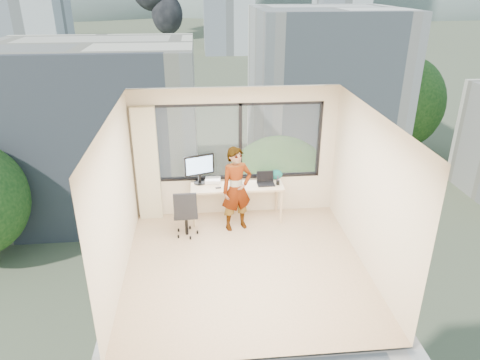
{
  "coord_description": "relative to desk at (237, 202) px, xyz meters",
  "views": [
    {
      "loc": [
        -0.68,
        -6.18,
        4.41
      ],
      "look_at": [
        0.0,
        1.0,
        1.15
      ],
      "focal_mm": 33.23,
      "sensor_mm": 36.0,
      "label": 1
    }
  ],
  "objects": [
    {
      "name": "handbag",
      "position": [
        0.8,
        0.19,
        0.48
      ],
      "size": [
        0.27,
        0.14,
        0.21
      ],
      "primitive_type": "ellipsoid",
      "rotation": [
        0.0,
        0.0,
        0.03
      ],
      "color": "#0C4B49",
      "rests_on": "desk"
    },
    {
      "name": "laptop",
      "position": [
        0.57,
        -0.04,
        0.48
      ],
      "size": [
        0.34,
        0.36,
        0.22
      ],
      "primitive_type": null,
      "rotation": [
        0.0,
        0.0,
        0.02
      ],
      "color": "black",
      "rests_on": "desk"
    },
    {
      "name": "hill_a",
      "position": [
        -120.0,
        318.34,
        -14.38
      ],
      "size": [
        288.0,
        216.0,
        90.0
      ],
      "primitive_type": "ellipsoid",
      "color": "slate",
      "rests_on": "exterior_ground"
    },
    {
      "name": "near_bldg_a",
      "position": [
        -9.0,
        28.34,
        -7.38
      ],
      "size": [
        16.0,
        12.0,
        14.0
      ],
      "primitive_type": "cube",
      "color": "#ECE0C5",
      "rests_on": "exterior_ground"
    },
    {
      "name": "near_bldg_b",
      "position": [
        12.0,
        36.34,
        -6.38
      ],
      "size": [
        14.0,
        13.0,
        16.0
      ],
      "primitive_type": "cube",
      "color": "white",
      "rests_on": "exterior_ground"
    },
    {
      "name": "exterior_ground",
      "position": [
        0.0,
        118.34,
        -14.38
      ],
      "size": [
        400.0,
        400.0,
        0.04
      ],
      "primitive_type": "cube",
      "color": "#515B3D",
      "rests_on": "ground"
    },
    {
      "name": "chair",
      "position": [
        -1.0,
        -0.52,
        0.11
      ],
      "size": [
        0.51,
        0.51,
        0.97
      ],
      "primitive_type": null,
      "rotation": [
        0.0,
        0.0,
        0.03
      ],
      "color": "black",
      "rests_on": "floor"
    },
    {
      "name": "far_tower_d",
      "position": [
        -60.0,
        148.34,
        -3.38
      ],
      "size": [
        16.0,
        14.0,
        22.0
      ],
      "primitive_type": "cube",
      "color": "silver",
      "rests_on": "exterior_ground"
    },
    {
      "name": "monitor",
      "position": [
        -0.72,
        0.15,
        0.68
      ],
      "size": [
        0.61,
        0.31,
        0.6
      ],
      "primitive_type": null,
      "rotation": [
        0.0,
        0.0,
        0.33
      ],
      "color": "black",
      "rests_on": "desk"
    },
    {
      "name": "hill_b",
      "position": [
        100.0,
        318.34,
        -14.38
      ],
      "size": [
        300.0,
        220.0,
        96.0
      ],
      "primitive_type": "ellipsoid",
      "color": "slate",
      "rests_on": "exterior_ground"
    },
    {
      "name": "ceiling",
      "position": [
        0.0,
        -1.66,
        2.23
      ],
      "size": [
        4.0,
        4.0,
        0.01
      ],
      "primitive_type": "cube",
      "color": "white",
      "rests_on": "ground"
    },
    {
      "name": "wall_front",
      "position": [
        0.0,
        -3.66,
        0.93
      ],
      "size": [
        4.0,
        0.01,
        2.6
      ],
      "primitive_type": "cube",
      "color": "beige",
      "rests_on": "ground"
    },
    {
      "name": "game_console",
      "position": [
        -0.46,
        0.18,
        0.41
      ],
      "size": [
        0.32,
        0.27,
        0.07
      ],
      "primitive_type": "cube",
      "rotation": [
        0.0,
        0.0,
        -0.09
      ],
      "color": "white",
      "rests_on": "desk"
    },
    {
      "name": "window_wall",
      "position": [
        0.05,
        0.34,
        1.15
      ],
      "size": [
        3.3,
        0.16,
        1.55
      ],
      "primitive_type": null,
      "color": "black",
      "rests_on": "ground"
    },
    {
      "name": "pen_cup",
      "position": [
        0.8,
        -0.07,
        0.42
      ],
      "size": [
        0.09,
        0.09,
        0.09
      ],
      "primitive_type": "cylinder",
      "rotation": [
        0.0,
        0.0,
        0.31
      ],
      "color": "black",
      "rests_on": "desk"
    },
    {
      "name": "floor",
      "position": [
        0.0,
        -1.66,
        -0.38
      ],
      "size": [
        4.0,
        4.0,
        0.01
      ],
      "primitive_type": "cube",
      "color": "tan",
      "rests_on": "ground"
    },
    {
      "name": "wall_right",
      "position": [
        2.0,
        -1.66,
        0.93
      ],
      "size": [
        0.01,
        4.0,
        2.6
      ],
      "primitive_type": "cube",
      "color": "beige",
      "rests_on": "ground"
    },
    {
      "name": "tree_c",
      "position": [
        22.0,
        38.34,
        -9.38
      ],
      "size": [
        8.4,
        8.4,
        10.0
      ],
      "primitive_type": null,
      "color": "#1A4416",
      "rests_on": "exterior_ground"
    },
    {
      "name": "tree_b",
      "position": [
        4.0,
        16.34,
        -9.88
      ],
      "size": [
        7.6,
        7.6,
        9.0
      ],
      "primitive_type": null,
      "color": "#1A4416",
      "rests_on": "exterior_ground"
    },
    {
      "name": "cellphone",
      "position": [
        -0.37,
        -0.12,
        0.38
      ],
      "size": [
        0.12,
        0.07,
        0.01
      ],
      "primitive_type": "cube",
      "rotation": [
        0.0,
        0.0,
        0.17
      ],
      "color": "black",
      "rests_on": "desk"
    },
    {
      "name": "wall_left",
      "position": [
        -2.0,
        -1.66,
        0.93
      ],
      "size": [
        0.01,
        4.0,
        2.6
      ],
      "primitive_type": "cube",
      "color": "beige",
      "rests_on": "ground"
    },
    {
      "name": "far_tower_a",
      "position": [
        -35.0,
        93.34,
        -0.38
      ],
      "size": [
        14.0,
        14.0,
        28.0
      ],
      "primitive_type": "cube",
      "color": "silver",
      "rests_on": "exterior_ground"
    },
    {
      "name": "desk",
      "position": [
        0.0,
        0.0,
        0.0
      ],
      "size": [
        1.8,
        0.6,
        0.75
      ],
      "primitive_type": "cube",
      "color": "tan",
      "rests_on": "floor"
    },
    {
      "name": "person",
      "position": [
        -0.04,
        -0.35,
        0.45
      ],
      "size": [
        0.69,
        0.56,
        1.65
      ],
      "primitive_type": "imported",
      "rotation": [
        0.0,
        0.0,
        0.32
      ],
      "color": "#2D2D33",
      "rests_on": "floor"
    },
    {
      "name": "curtain",
      "position": [
        -1.72,
        0.22,
        0.77
      ],
      "size": [
        0.45,
        0.14,
        2.3
      ],
      "primitive_type": "cube",
      "color": "beige",
      "rests_on": "floor"
    }
  ]
}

